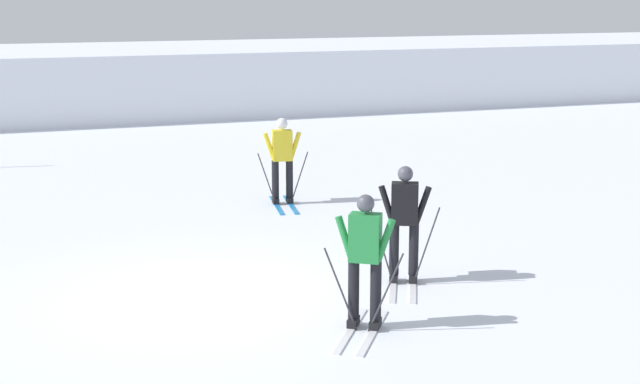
{
  "coord_description": "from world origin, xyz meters",
  "views": [
    {
      "loc": [
        -2.62,
        -11.95,
        4.14
      ],
      "look_at": [
        2.41,
        1.96,
        0.9
      ],
      "focal_mm": 52.0,
      "sensor_mm": 36.0,
      "label": 1
    }
  ],
  "objects": [
    {
      "name": "ground_plane",
      "position": [
        0.0,
        0.0,
        0.0
      ],
      "size": [
        120.0,
        120.0,
        0.0
      ],
      "primitive_type": "plane",
      "color": "silver"
    },
    {
      "name": "far_snow_ridge",
      "position": [
        0.0,
        20.88,
        1.08
      ],
      "size": [
        80.0,
        8.03,
        2.15
      ],
      "primitive_type": "cube",
      "color": "silver",
      "rests_on": "ground"
    },
    {
      "name": "skier_yellow",
      "position": [
        2.74,
        5.07,
        0.95
      ],
      "size": [
        0.99,
        1.64,
        1.71
      ],
      "color": "#237AC6",
      "rests_on": "ground"
    },
    {
      "name": "skier_black",
      "position": [
        2.87,
        -0.31,
        0.96
      ],
      "size": [
        1.03,
        1.6,
        1.71
      ],
      "color": "silver",
      "rests_on": "ground"
    },
    {
      "name": "skier_green",
      "position": [
        1.62,
        -1.85,
        0.92
      ],
      "size": [
        1.21,
        1.53,
        1.71
      ],
      "color": "silver",
      "rests_on": "ground"
    }
  ]
}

